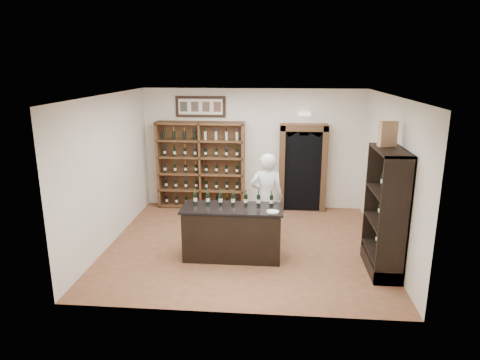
% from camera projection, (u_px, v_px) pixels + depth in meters
% --- Properties ---
extents(floor, '(5.50, 5.50, 0.00)m').
position_uv_depth(floor, '(245.00, 244.00, 8.74)').
color(floor, brown).
rests_on(floor, ground).
extents(ceiling, '(5.50, 5.50, 0.00)m').
position_uv_depth(ceiling, '(246.00, 95.00, 7.96)').
color(ceiling, white).
rests_on(ceiling, wall_back).
extents(wall_back, '(5.50, 0.04, 3.00)m').
position_uv_depth(wall_back, '(253.00, 149.00, 10.75)').
color(wall_back, silver).
rests_on(wall_back, ground).
extents(wall_left, '(0.04, 5.00, 3.00)m').
position_uv_depth(wall_left, '(109.00, 171.00, 8.58)').
color(wall_left, silver).
rests_on(wall_left, ground).
extents(wall_right, '(0.04, 5.00, 3.00)m').
position_uv_depth(wall_right, '(390.00, 176.00, 8.12)').
color(wall_right, silver).
rests_on(wall_right, ground).
extents(wine_shelf, '(2.20, 0.38, 2.20)m').
position_uv_depth(wine_shelf, '(201.00, 165.00, 10.80)').
color(wine_shelf, brown).
rests_on(wine_shelf, ground).
extents(framed_picture, '(1.25, 0.04, 0.52)m').
position_uv_depth(framed_picture, '(201.00, 107.00, 10.56)').
color(framed_picture, black).
rests_on(framed_picture, wall_back).
extents(arched_doorway, '(1.17, 0.35, 2.17)m').
position_uv_depth(arched_doorway, '(303.00, 166.00, 10.58)').
color(arched_doorway, black).
rests_on(arched_doorway, ground).
extents(emergency_light, '(0.30, 0.10, 0.10)m').
position_uv_depth(emergency_light, '(304.00, 114.00, 10.34)').
color(emergency_light, white).
rests_on(emergency_light, wall_back).
extents(tasting_counter, '(1.88, 0.78, 1.00)m').
position_uv_depth(tasting_counter, '(232.00, 233.00, 8.05)').
color(tasting_counter, black).
rests_on(tasting_counter, ground).
extents(counter_bottle_0, '(0.07, 0.07, 0.30)m').
position_uv_depth(counter_bottle_0, '(195.00, 198.00, 8.08)').
color(counter_bottle_0, black).
rests_on(counter_bottle_0, tasting_counter).
extents(counter_bottle_1, '(0.07, 0.07, 0.30)m').
position_uv_depth(counter_bottle_1, '(208.00, 199.00, 8.06)').
color(counter_bottle_1, black).
rests_on(counter_bottle_1, tasting_counter).
extents(counter_bottle_2, '(0.07, 0.07, 0.30)m').
position_uv_depth(counter_bottle_2, '(220.00, 199.00, 8.04)').
color(counter_bottle_2, black).
rests_on(counter_bottle_2, tasting_counter).
extents(counter_bottle_3, '(0.07, 0.07, 0.30)m').
position_uv_depth(counter_bottle_3, '(233.00, 199.00, 8.02)').
color(counter_bottle_3, black).
rests_on(counter_bottle_3, tasting_counter).
extents(counter_bottle_4, '(0.07, 0.07, 0.30)m').
position_uv_depth(counter_bottle_4, '(246.00, 200.00, 8.00)').
color(counter_bottle_4, black).
rests_on(counter_bottle_4, tasting_counter).
extents(counter_bottle_5, '(0.07, 0.07, 0.30)m').
position_uv_depth(counter_bottle_5, '(259.00, 200.00, 7.98)').
color(counter_bottle_5, black).
rests_on(counter_bottle_5, tasting_counter).
extents(counter_bottle_6, '(0.07, 0.07, 0.30)m').
position_uv_depth(counter_bottle_6, '(271.00, 200.00, 7.96)').
color(counter_bottle_6, black).
rests_on(counter_bottle_6, tasting_counter).
extents(side_cabinet, '(0.48, 1.20, 2.20)m').
position_uv_depth(side_cabinet, '(385.00, 230.00, 7.47)').
color(side_cabinet, black).
rests_on(side_cabinet, ground).
extents(shopkeeper, '(0.67, 0.44, 1.84)m').
position_uv_depth(shopkeeper, '(267.00, 197.00, 8.77)').
color(shopkeeper, silver).
rests_on(shopkeeper, ground).
extents(plate, '(0.23, 0.23, 0.02)m').
position_uv_depth(plate, '(273.00, 212.00, 7.65)').
color(plate, silver).
rests_on(plate, tasting_counter).
extents(wine_crate, '(0.33, 0.20, 0.43)m').
position_uv_depth(wine_crate, '(388.00, 134.00, 7.26)').
color(wine_crate, tan).
rests_on(wine_crate, side_cabinet).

